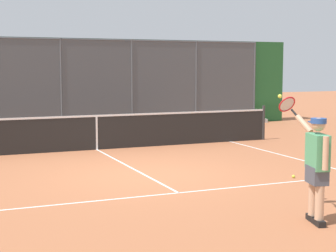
# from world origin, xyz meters

# --- Properties ---
(ground_plane) EXTENTS (60.00, 60.00, 0.00)m
(ground_plane) POSITION_xyz_m (0.00, 0.00, 0.00)
(ground_plane) COLOR #A8603D
(court_line_markings) EXTENTS (8.42, 10.18, 0.01)m
(court_line_markings) POSITION_xyz_m (0.00, 2.07, 0.00)
(court_line_markings) COLOR white
(court_line_markings) RESTS_ON ground
(fence_backdrop) EXTENTS (18.69, 1.37, 3.28)m
(fence_backdrop) POSITION_xyz_m (-0.00, -9.03, 1.63)
(fence_backdrop) COLOR #474C51
(fence_backdrop) RESTS_ON ground
(tennis_net) EXTENTS (10.82, 0.09, 1.07)m
(tennis_net) POSITION_xyz_m (0.00, -3.82, 0.49)
(tennis_net) COLOR #2D2D2D
(tennis_net) RESTS_ON ground
(tennis_player) EXTENTS (0.35, 1.35, 1.84)m
(tennis_player) POSITION_xyz_m (-1.08, 4.27, 0.90)
(tennis_player) COLOR black
(tennis_player) RESTS_ON ground
(tennis_ball_by_sideline) EXTENTS (0.07, 0.07, 0.07)m
(tennis_ball_by_sideline) POSITION_xyz_m (-2.72, 1.46, 0.03)
(tennis_ball_by_sideline) COLOR #C1D138
(tennis_ball_by_sideline) RESTS_ON ground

